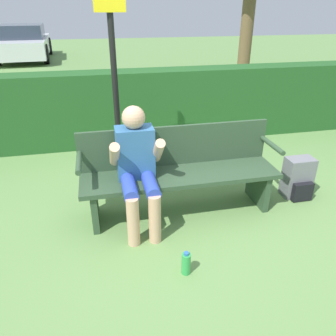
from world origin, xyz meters
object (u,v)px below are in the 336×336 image
Objects in this scene: person_seated at (137,164)px; backpack at (298,179)px; signpost at (114,71)px; parked_car at (24,43)px; park_bench at (179,170)px; water_bottle at (186,263)px.

person_seated is 2.51× the size of backpack.
signpost is (-0.08, 1.17, 0.63)m from person_seated.
parked_car is (-2.87, 11.67, -0.01)m from person_seated.
person_seated is at bearing -169.50° from parked_car.
backpack is at bearing -29.87° from signpost.
park_bench reaches higher than backpack.
person_seated is 0.26× the size of parked_car.
signpost is at bearing -168.45° from parked_car.
person_seated is 0.52× the size of signpost.
backpack is 2.19× the size of water_bottle.
person_seated is 5.51× the size of water_bottle.
park_bench is 11.99m from parked_car.
backpack is 0.10× the size of parked_car.
water_bottle is (0.26, -0.79, -0.53)m from person_seated.
person_seated is 0.99m from water_bottle.
person_seated is (-0.43, -0.14, 0.18)m from park_bench.
signpost reaches higher than backpack.
water_bottle is at bearing -149.57° from backpack.
parked_car reaches higher than backpack.
backpack reaches higher than water_bottle.
park_bench is 1.01m from water_bottle.
water_bottle is at bearing -71.60° from person_seated.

